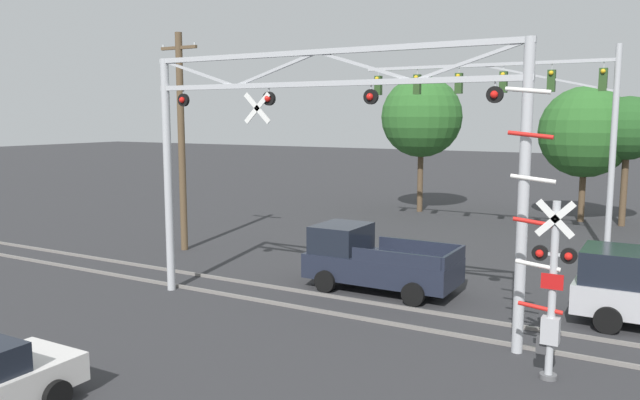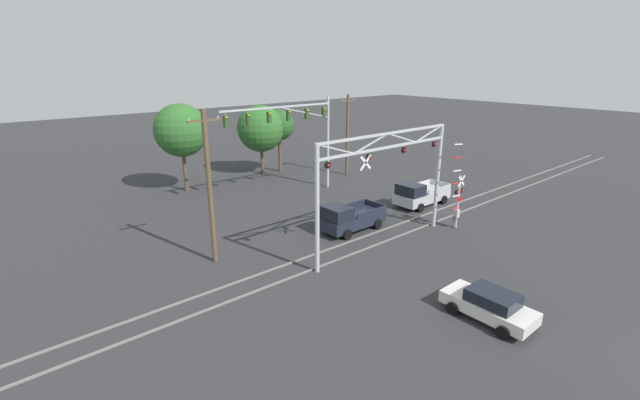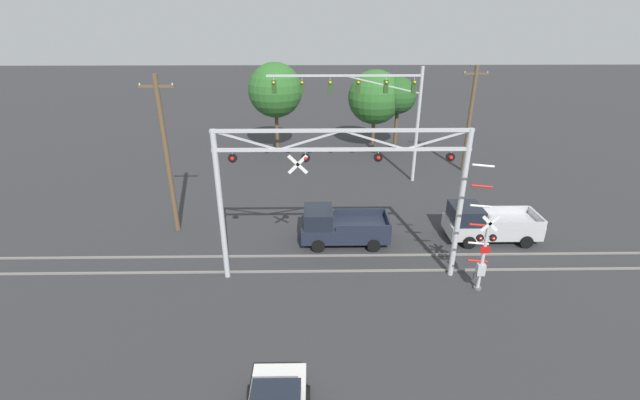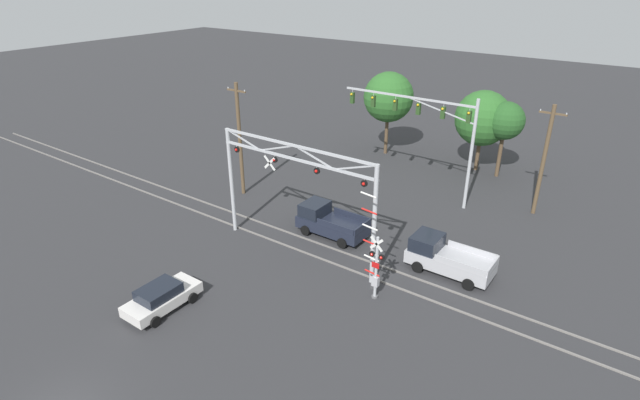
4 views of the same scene
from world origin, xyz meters
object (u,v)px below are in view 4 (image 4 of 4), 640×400
at_px(sedan_waiting, 161,297).
at_px(background_tree_far_right_verge, 483,118).
at_px(crossing_gantry, 295,184).
at_px(utility_pole_right, 544,159).
at_px(background_tree_beyond_span, 389,97).
at_px(pickup_truck_lead, 329,221).
at_px(traffic_signal_span, 433,125).
at_px(crossing_signal_mast, 375,266).
at_px(pickup_truck_following, 445,257).
at_px(background_tree_far_left_verge, 505,121).
at_px(utility_pole_left, 240,139).

distance_m(sedan_waiting, background_tree_far_right_verge, 29.89).
bearing_deg(crossing_gantry, utility_pole_right, 53.75).
height_order(background_tree_beyond_span, background_tree_far_right_verge, background_tree_beyond_span).
bearing_deg(utility_pole_right, pickup_truck_lead, -132.93).
distance_m(traffic_signal_span, background_tree_beyond_span, 10.44).
bearing_deg(crossing_signal_mast, utility_pole_right, 74.25).
xyz_separation_m(crossing_signal_mast, background_tree_beyond_span, (-10.60, 20.75, 3.41)).
bearing_deg(background_tree_far_right_verge, utility_pole_right, -42.73).
relative_size(crossing_gantry, traffic_signal_span, 1.03).
xyz_separation_m(crossing_gantry, pickup_truck_following, (8.29, 3.51, -3.85)).
distance_m(pickup_truck_lead, sedan_waiting, 12.03).
distance_m(crossing_gantry, background_tree_far_left_verge, 20.93).
height_order(crossing_signal_mast, utility_pole_right, utility_pole_right).
distance_m(sedan_waiting, background_tree_far_left_verge, 30.03).
height_order(sedan_waiting, background_tree_far_right_verge, background_tree_far_right_verge).
xyz_separation_m(pickup_truck_lead, background_tree_far_right_verge, (4.02, 17.14, 3.75)).
bearing_deg(crossing_gantry, sedan_waiting, -105.48).
distance_m(utility_pole_right, background_tree_beyond_span, 15.90).
bearing_deg(pickup_truck_lead, pickup_truck_following, 1.78).
bearing_deg(utility_pole_right, crossing_signal_mast, -105.75).
distance_m(pickup_truck_lead, utility_pole_right, 15.66).
xyz_separation_m(sedan_waiting, background_tree_beyond_span, (-2.05, 28.05, 4.71)).
distance_m(traffic_signal_span, pickup_truck_lead, 10.78).
xyz_separation_m(pickup_truck_following, utility_pole_left, (-17.38, 1.28, 3.61)).
bearing_deg(crossing_gantry, background_tree_far_left_verge, 72.84).
height_order(crossing_gantry, background_tree_far_left_verge, crossing_gantry).
bearing_deg(background_tree_far_right_verge, traffic_signal_span, -97.54).
xyz_separation_m(traffic_signal_span, pickup_truck_lead, (-2.96, -9.09, -4.98)).
bearing_deg(crossing_signal_mast, sedan_waiting, -139.49).
relative_size(utility_pole_left, background_tree_beyond_span, 1.13).
height_order(pickup_truck_lead, pickup_truck_following, same).
bearing_deg(pickup_truck_lead, utility_pole_left, 170.63).
distance_m(pickup_truck_lead, background_tree_far_right_verge, 18.00).
bearing_deg(utility_pole_right, background_tree_far_right_verge, 137.27).
xyz_separation_m(traffic_signal_span, utility_pole_right, (7.48, 2.13, -1.73)).
bearing_deg(background_tree_far_right_verge, crossing_signal_mast, -84.73).
bearing_deg(utility_pole_left, background_tree_far_left_verge, 44.89).
xyz_separation_m(traffic_signal_span, utility_pole_left, (-12.23, -7.56, -1.37)).
distance_m(pickup_truck_following, sedan_waiting, 16.05).
bearing_deg(traffic_signal_span, utility_pole_left, -148.27).
bearing_deg(pickup_truck_lead, sedan_waiting, -102.16).
relative_size(traffic_signal_span, background_tree_far_left_verge, 1.65).
xyz_separation_m(crossing_gantry, background_tree_far_left_verge, (6.17, 20.00, 0.08)).
distance_m(pickup_truck_following, background_tree_far_right_verge, 17.78).
height_order(sedan_waiting, background_tree_far_left_verge, background_tree_far_left_verge).
bearing_deg(background_tree_far_left_verge, traffic_signal_span, -111.66).
bearing_deg(crossing_gantry, traffic_signal_span, 75.75).
distance_m(utility_pole_left, background_tree_far_left_verge, 21.55).
xyz_separation_m(crossing_gantry, pickup_truck_lead, (0.18, 3.26, -3.85)).
bearing_deg(sedan_waiting, background_tree_far_left_verge, 73.34).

